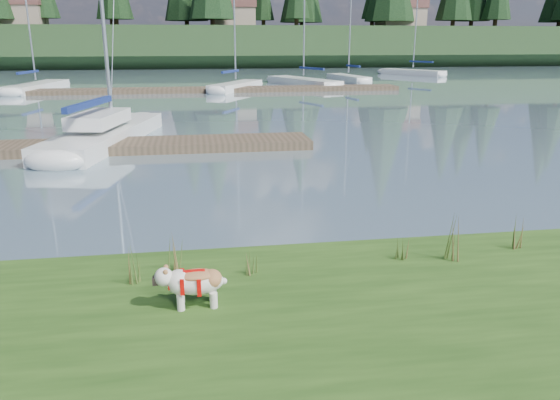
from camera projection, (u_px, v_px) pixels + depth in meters
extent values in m
plane|color=gray|center=(192.00, 92.00, 38.82)|extent=(200.00, 200.00, 0.00)
cube|color=#1C3017|center=(191.00, 47.00, 78.84)|extent=(200.00, 20.00, 5.00)
cylinder|color=silver|center=(181.00, 303.00, 6.87)|extent=(0.10, 0.10, 0.21)
cylinder|color=silver|center=(181.00, 295.00, 7.07)|extent=(0.10, 0.10, 0.21)
cylinder|color=silver|center=(214.00, 300.00, 6.94)|extent=(0.10, 0.10, 0.21)
cylinder|color=silver|center=(213.00, 293.00, 7.13)|extent=(0.10, 0.10, 0.21)
ellipsoid|color=silver|center=(197.00, 282.00, 6.94)|extent=(0.68, 0.35, 0.32)
ellipsoid|color=#A56B3E|center=(197.00, 275.00, 6.91)|extent=(0.48, 0.32, 0.11)
ellipsoid|color=silver|center=(164.00, 277.00, 6.85)|extent=(0.24, 0.25, 0.24)
cube|color=black|center=(155.00, 281.00, 6.84)|extent=(0.07, 0.12, 0.09)
cube|color=silver|center=(106.00, 137.00, 19.76)|extent=(3.60, 8.43, 0.70)
ellipsoid|color=silver|center=(140.00, 121.00, 23.69)|extent=(2.23, 2.58, 0.70)
cube|color=navy|center=(89.00, 104.00, 18.22)|extent=(1.00, 3.69, 0.20)
cube|color=silver|center=(99.00, 119.00, 19.11)|extent=(1.92, 3.20, 0.45)
cube|color=#4C3D2C|center=(74.00, 147.00, 18.29)|extent=(16.00, 2.00, 0.30)
cube|color=#4C3D2C|center=(221.00, 90.00, 39.08)|extent=(26.00, 2.20, 0.30)
cube|color=silver|center=(37.00, 88.00, 39.54)|extent=(3.12, 7.88, 0.70)
ellipsoid|color=silver|center=(59.00, 84.00, 43.22)|extent=(2.03, 2.37, 0.70)
cube|color=navy|center=(28.00, 72.00, 38.20)|extent=(0.75, 3.04, 0.20)
cube|color=silver|center=(236.00, 87.00, 40.14)|extent=(4.52, 6.44, 0.70)
ellipsoid|color=silver|center=(253.00, 84.00, 43.08)|extent=(2.12, 2.26, 0.70)
cylinder|color=silver|center=(234.00, 5.00, 38.51)|extent=(0.12, 0.12, 10.31)
cube|color=navy|center=(230.00, 71.00, 39.00)|extent=(1.46, 2.37, 0.20)
cube|color=silver|center=(303.00, 83.00, 44.29)|extent=(4.90, 8.34, 0.70)
ellipsoid|color=silver|center=(277.00, 80.00, 47.66)|extent=(2.53, 2.77, 0.70)
cube|color=navy|center=(312.00, 68.00, 43.03)|extent=(1.45, 3.11, 0.20)
cube|color=silver|center=(348.00, 79.00, 47.99)|extent=(2.46, 6.35, 0.70)
ellipsoid|color=silver|center=(334.00, 77.00, 50.80)|extent=(1.63, 1.90, 0.70)
cylinder|color=silver|center=(350.00, 15.00, 46.47)|extent=(0.12, 0.12, 9.56)
cube|color=navy|center=(353.00, 66.00, 46.89)|extent=(0.63, 2.46, 0.20)
cube|color=silver|center=(413.00, 73.00, 56.70)|extent=(5.13, 6.79, 0.70)
ellipsoid|color=silver|center=(386.00, 72.00, 59.22)|extent=(2.33, 2.44, 0.70)
cylinder|color=silver|center=(417.00, 14.00, 55.04)|extent=(0.12, 0.12, 10.49)
cube|color=navy|center=(421.00, 62.00, 55.67)|extent=(1.67, 2.47, 0.20)
cone|color=#475B23|center=(172.00, 252.00, 8.02)|extent=(0.03, 0.03, 0.56)
cone|color=brown|center=(180.00, 257.00, 7.99)|extent=(0.03, 0.03, 0.45)
cone|color=#475B23|center=(176.00, 249.00, 8.05)|extent=(0.03, 0.03, 0.62)
cone|color=brown|center=(182.00, 258.00, 8.04)|extent=(0.03, 0.03, 0.39)
cone|color=#475B23|center=(173.00, 256.00, 7.96)|extent=(0.03, 0.03, 0.51)
cone|color=#475B23|center=(248.00, 262.00, 7.90)|extent=(0.03, 0.03, 0.39)
cone|color=brown|center=(256.00, 266.00, 7.86)|extent=(0.03, 0.03, 0.31)
cone|color=#475B23|center=(252.00, 260.00, 7.93)|extent=(0.03, 0.03, 0.42)
cone|color=brown|center=(258.00, 266.00, 7.91)|extent=(0.03, 0.03, 0.27)
cone|color=#475B23|center=(250.00, 265.00, 7.83)|extent=(0.03, 0.03, 0.35)
cone|color=#475B23|center=(447.00, 239.00, 8.36)|extent=(0.03, 0.03, 0.70)
cone|color=brown|center=(456.00, 244.00, 8.33)|extent=(0.03, 0.03, 0.56)
cone|color=#475B23|center=(450.00, 236.00, 8.39)|extent=(0.03, 0.03, 0.77)
cone|color=brown|center=(456.00, 246.00, 8.38)|extent=(0.03, 0.03, 0.49)
cone|color=#475B23|center=(451.00, 243.00, 8.30)|extent=(0.03, 0.03, 0.63)
cone|color=#475B23|center=(131.00, 265.00, 7.61)|extent=(0.03, 0.03, 0.53)
cone|color=brown|center=(139.00, 270.00, 7.57)|extent=(0.03, 0.03, 0.43)
cone|color=#475B23|center=(136.00, 262.00, 7.64)|extent=(0.03, 0.03, 0.59)
cone|color=brown|center=(142.00, 270.00, 7.62)|extent=(0.03, 0.03, 0.37)
cone|color=#475B23|center=(132.00, 269.00, 7.54)|extent=(0.03, 0.03, 0.48)
cone|color=#475B23|center=(397.00, 249.00, 8.46)|extent=(0.03, 0.03, 0.34)
cone|color=brown|center=(405.00, 252.00, 8.42)|extent=(0.03, 0.03, 0.27)
cone|color=#475B23|center=(400.00, 247.00, 8.49)|extent=(0.03, 0.03, 0.37)
cone|color=brown|center=(406.00, 252.00, 8.47)|extent=(0.03, 0.03, 0.24)
cone|color=#475B23|center=(400.00, 251.00, 8.39)|extent=(0.03, 0.03, 0.30)
cone|color=#475B23|center=(511.00, 232.00, 8.86)|extent=(0.03, 0.03, 0.55)
cone|color=brown|center=(519.00, 237.00, 8.83)|extent=(0.03, 0.03, 0.44)
cone|color=#475B23|center=(513.00, 230.00, 8.89)|extent=(0.03, 0.03, 0.60)
cone|color=brown|center=(519.00, 237.00, 8.88)|extent=(0.03, 0.03, 0.38)
cone|color=#475B23|center=(514.00, 236.00, 8.80)|extent=(0.03, 0.03, 0.49)
cube|color=#33281C|center=(199.00, 268.00, 8.87)|extent=(60.00, 0.50, 0.14)
cylinder|color=#382619|center=(116.00, 22.00, 75.43)|extent=(0.60, 0.60, 1.80)
cylinder|color=#382619|center=(213.00, 21.00, 71.69)|extent=(0.60, 0.60, 1.80)
cylinder|color=#382619|center=(297.00, 22.00, 77.27)|extent=(0.60, 0.60, 1.80)
cylinder|color=#382619|center=(389.00, 22.00, 77.32)|extent=(0.60, 0.60, 1.80)
cylinder|color=#382619|center=(471.00, 23.00, 82.25)|extent=(0.60, 0.60, 1.80)
cube|color=gray|center=(20.00, 17.00, 71.60)|extent=(6.00, 5.00, 2.80)
cube|color=brown|center=(18.00, 0.00, 71.01)|extent=(6.30, 5.30, 1.40)
cube|color=gray|center=(232.00, 18.00, 76.73)|extent=(6.00, 5.00, 2.80)
cube|color=brown|center=(232.00, 3.00, 76.13)|extent=(6.30, 5.30, 1.40)
cube|color=gray|center=(400.00, 19.00, 78.42)|extent=(6.00, 5.00, 2.80)
cube|color=brown|center=(401.00, 3.00, 77.83)|extent=(6.30, 5.30, 1.40)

